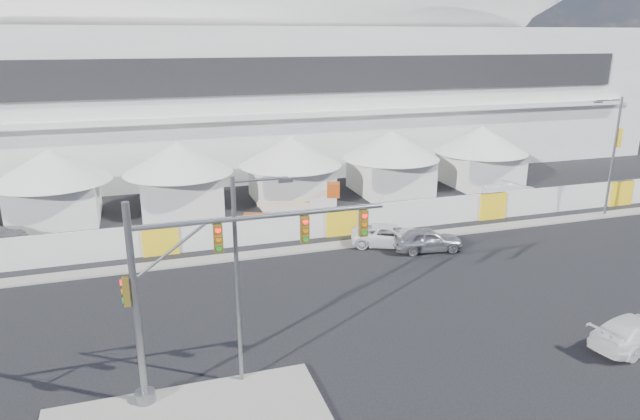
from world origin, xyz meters
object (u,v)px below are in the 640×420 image
object	(u,v)px
streetlight_median	(242,268)
boom_lift	(276,217)
pickup_curb	(389,235)
pickup_near	(636,332)
traffic_mast	(192,290)
lot_car_a	(512,191)
sedan_silver	(427,240)
streetlight_curb	(612,148)

from	to	relation	value
streetlight_median	boom_lift	size ratio (longest dim) A/B	1.16
pickup_curb	boom_lift	bearing A→B (deg)	72.61
pickup_near	traffic_mast	bearing A→B (deg)	72.10
traffic_mast	pickup_near	bearing A→B (deg)	-6.73
pickup_near	pickup_curb	bearing A→B (deg)	7.66
pickup_near	boom_lift	distance (m)	23.33
lot_car_a	traffic_mast	size ratio (longest dim) A/B	0.47
lot_car_a	traffic_mast	world-z (taller)	traffic_mast
sedan_silver	boom_lift	xyz separation A→B (m)	(-8.16, 7.09, 0.19)
sedan_silver	streetlight_median	size ratio (longest dim) A/B	0.53
sedan_silver	traffic_mast	size ratio (longest dim) A/B	0.45
streetlight_curb	boom_lift	world-z (taller)	streetlight_curb
streetlight_curb	sedan_silver	bearing A→B (deg)	-171.10
pickup_curb	pickup_near	distance (m)	15.77
sedan_silver	pickup_curb	world-z (taller)	sedan_silver
pickup_near	streetlight_curb	bearing A→B (deg)	-50.78
traffic_mast	streetlight_median	xyz separation A→B (m)	(1.91, 0.33, 0.47)
streetlight_median	lot_car_a	bearing A→B (deg)	36.37
pickup_curb	streetlight_curb	world-z (taller)	streetlight_curb
traffic_mast	streetlight_median	distance (m)	2.00
boom_lift	traffic_mast	bearing A→B (deg)	-92.63
streetlight_median	boom_lift	world-z (taller)	streetlight_median
streetlight_median	streetlight_curb	xyz separation A→B (m)	(29.99, 13.30, 0.33)
pickup_near	streetlight_curb	world-z (taller)	streetlight_curb
boom_lift	pickup_near	bearing A→B (deg)	-41.22
pickup_curb	pickup_near	size ratio (longest dim) A/B	1.04
pickup_curb	streetlight_curb	bearing A→B (deg)	-63.44
lot_car_a	streetlight_curb	distance (m)	8.36
streetlight_median	boom_lift	xyz separation A→B (m)	(5.53, 17.83, -3.95)
streetlight_median	pickup_curb	bearing A→B (deg)	46.41
traffic_mast	boom_lift	xyz separation A→B (m)	(7.45, 18.16, -3.48)
lot_car_a	traffic_mast	xyz separation A→B (m)	(-27.92, -19.47, 3.65)
traffic_mast	sedan_silver	bearing A→B (deg)	35.36
boom_lift	lot_car_a	bearing A→B (deg)	23.34
streetlight_curb	boom_lift	size ratio (longest dim) A/B	1.27
pickup_near	boom_lift	xyz separation A→B (m)	(-11.35, 20.38, 0.24)
lot_car_a	pickup_near	bearing A→B (deg)	175.75
traffic_mast	boom_lift	distance (m)	19.93
streetlight_curb	traffic_mast	bearing A→B (deg)	-156.87
sedan_silver	lot_car_a	world-z (taller)	lot_car_a
pickup_curb	traffic_mast	world-z (taller)	traffic_mast
pickup_near	streetlight_median	xyz separation A→B (m)	(-16.88, 2.54, 4.19)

